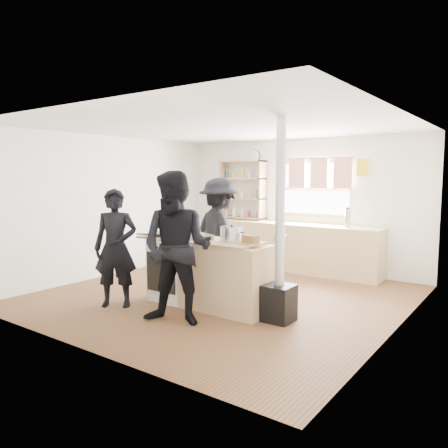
{
  "coord_description": "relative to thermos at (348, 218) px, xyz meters",
  "views": [
    {
      "loc": [
        3.75,
        -5.18,
        1.79
      ],
      "look_at": [
        0.09,
        -0.1,
        1.1
      ],
      "focal_mm": 35.0,
      "sensor_mm": 36.0,
      "label": 1
    }
  ],
  "objects": [
    {
      "name": "ground",
      "position": [
        -1.08,
        -2.22,
        -1.07
      ],
      "size": [
        5.0,
        5.0,
        0.01
      ],
      "primitive_type": "cube",
      "color": "brown",
      "rests_on": "ground"
    },
    {
      "name": "back_counter",
      "position": [
        -1.08,
        0.0,
        -0.61
      ],
      "size": [
        3.4,
        0.55,
        0.9
      ],
      "primitive_type": "cube",
      "color": "tan",
      "rests_on": "ground"
    },
    {
      "name": "shelving_unit",
      "position": [
        -2.28,
        0.12,
        0.45
      ],
      "size": [
        1.0,
        0.28,
        1.2
      ],
      "color": "tan",
      "rests_on": "back_counter"
    },
    {
      "name": "thermos",
      "position": [
        0.0,
        0.0,
        0.0
      ],
      "size": [
        0.1,
        0.1,
        0.33
      ],
      "primitive_type": "cylinder",
      "color": "silver",
      "rests_on": "back_counter"
    },
    {
      "name": "cooking_island",
      "position": [
        -0.93,
        -2.77,
        -0.6
      ],
      "size": [
        1.97,
        0.64,
        0.93
      ],
      "color": "white",
      "rests_on": "ground"
    },
    {
      "name": "skillet_greens",
      "position": [
        -1.71,
        -2.9,
        -0.11
      ],
      "size": [
        0.45,
        0.45,
        0.05
      ],
      "color": "black",
      "rests_on": "cooking_island"
    },
    {
      "name": "roast_tray",
      "position": [
        -1.02,
        -2.83,
        -0.09
      ],
      "size": [
        0.43,
        0.36,
        0.08
      ],
      "color": "silver",
      "rests_on": "cooking_island"
    },
    {
      "name": "stockpot_stove",
      "position": [
        -1.45,
        -2.59,
        -0.05
      ],
      "size": [
        0.22,
        0.22,
        0.18
      ],
      "color": "#B3B3B5",
      "rests_on": "cooking_island"
    },
    {
      "name": "stockpot_counter",
      "position": [
        -0.56,
        -2.74,
        -0.03
      ],
      "size": [
        0.31,
        0.31,
        0.23
      ],
      "color": "#BCBCBF",
      "rests_on": "cooking_island"
    },
    {
      "name": "bread_board",
      "position": [
        -0.23,
        -2.8,
        -0.08
      ],
      "size": [
        0.32,
        0.26,
        0.12
      ],
      "color": "tan",
      "rests_on": "cooking_island"
    },
    {
      "name": "flue_heater",
      "position": [
        0.16,
        -2.75,
        -0.4
      ],
      "size": [
        0.35,
        0.35,
        2.5
      ],
      "color": "black",
      "rests_on": "ground"
    },
    {
      "name": "person_near_left",
      "position": [
        -1.97,
        -3.49,
        -0.25
      ],
      "size": [
        0.71,
        0.65,
        1.62
      ],
      "primitive_type": "imported",
      "rotation": [
        0.0,
        0.0,
        0.6
      ],
      "color": "black",
      "rests_on": "ground"
    },
    {
      "name": "person_near_right",
      "position": [
        -0.8,
        -3.54,
        -0.14
      ],
      "size": [
        1.08,
        0.95,
        1.85
      ],
      "primitive_type": "imported",
      "rotation": [
        0.0,
        0.0,
        0.32
      ],
      "color": "black",
      "rests_on": "ground"
    },
    {
      "name": "person_far",
      "position": [
        -1.4,
        -1.87,
        -0.18
      ],
      "size": [
        1.3,
        1.02,
        1.76
      ],
      "primitive_type": "imported",
      "rotation": [
        0.0,
        0.0,
        2.77
      ],
      "color": "black",
      "rests_on": "ground"
    }
  ]
}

